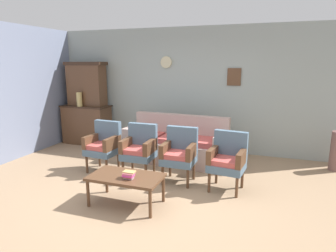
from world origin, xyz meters
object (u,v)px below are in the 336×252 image
object	(u,v)px
coffee_table	(126,179)
book_stack_on_table	(129,175)
side_cabinet	(87,124)
floral_couch	(176,145)
vase_on_cabinet	(79,99)
armchair_row_middle	(140,148)
armchair_by_doorway	(104,144)
armchair_near_couch_end	(228,158)
armchair_near_cabinet	(180,152)

from	to	relation	value
coffee_table	book_stack_on_table	distance (m)	0.15
side_cabinet	floral_couch	distance (m)	2.53
vase_on_cabinet	armchair_row_middle	distance (m)	2.60
side_cabinet	armchair_row_middle	xyz separation A→B (m)	(2.11, -1.51, 0.03)
floral_couch	armchair_row_middle	size ratio (longest dim) A/B	2.26
armchair_row_middle	side_cabinet	bearing A→B (deg)	144.45
armchair_by_doorway	coffee_table	world-z (taller)	armchair_by_doorway
side_cabinet	armchair_near_couch_end	xyz separation A→B (m)	(3.63, -1.58, 0.03)
side_cabinet	coffee_table	xyz separation A→B (m)	(2.38, -2.55, -0.09)
armchair_row_middle	armchair_near_cabinet	distance (m)	0.73
floral_couch	book_stack_on_table	xyz separation A→B (m)	(0.00, -2.09, 0.15)
floral_couch	armchair_near_cabinet	xyz separation A→B (m)	(0.37, -0.98, 0.17)
floral_couch	armchair_near_cabinet	distance (m)	1.06
armchair_near_couch_end	armchair_row_middle	bearing A→B (deg)	177.35
armchair_near_couch_end	coffee_table	size ratio (longest dim) A/B	0.90
floral_couch	book_stack_on_table	bearing A→B (deg)	-89.98
vase_on_cabinet	armchair_by_doorway	xyz separation A→B (m)	(1.44, -1.33, -0.60)
floral_couch	vase_on_cabinet	bearing A→B (deg)	171.68
armchair_near_cabinet	book_stack_on_table	world-z (taller)	armchair_near_cabinet
armchair_by_doorway	armchair_near_couch_end	size ratio (longest dim) A/B	1.00
coffee_table	book_stack_on_table	world-z (taller)	book_stack_on_table
vase_on_cabinet	side_cabinet	bearing A→B (deg)	74.31
armchair_by_doorway	book_stack_on_table	world-z (taller)	armchair_by_doorway
armchair_row_middle	armchair_near_couch_end	world-z (taller)	same
armchair_near_couch_end	armchair_by_doorway	bearing A→B (deg)	178.05
armchair_by_doorway	armchair_near_couch_end	bearing A→B (deg)	-1.95
floral_couch	armchair_by_doorway	bearing A→B (deg)	-138.40
armchair_row_middle	armchair_near_cabinet	bearing A→B (deg)	-1.31
floral_couch	armchair_row_middle	bearing A→B (deg)	-110.55
vase_on_cabinet	armchair_by_doorway	size ratio (longest dim) A/B	0.37
armchair_row_middle	coffee_table	bearing A→B (deg)	-75.24
armchair_row_middle	armchair_near_couch_end	size ratio (longest dim) A/B	1.00
vase_on_cabinet	armchair_row_middle	world-z (taller)	vase_on_cabinet
vase_on_cabinet	armchair_by_doorway	bearing A→B (deg)	-42.64
armchair_by_doorway	coffee_table	bearing A→B (deg)	-46.57
side_cabinet	coffee_table	bearing A→B (deg)	-46.93
armchair_near_cabinet	book_stack_on_table	distance (m)	1.17
side_cabinet	book_stack_on_table	size ratio (longest dim) A/B	7.30
vase_on_cabinet	coffee_table	distance (m)	3.47
armchair_row_middle	book_stack_on_table	size ratio (longest dim) A/B	5.69
armchair_row_middle	armchair_near_couch_end	distance (m)	1.52
vase_on_cabinet	book_stack_on_table	distance (m)	3.57
floral_couch	armchair_by_doorway	world-z (taller)	same
vase_on_cabinet	book_stack_on_table	xyz separation A→B (m)	(2.52, -2.45, -0.62)
armchair_near_couch_end	side_cabinet	bearing A→B (deg)	156.52
side_cabinet	book_stack_on_table	world-z (taller)	side_cabinet
armchair_by_doorway	armchair_near_cabinet	size ratio (longest dim) A/B	1.00
armchair_by_doorway	side_cabinet	bearing A→B (deg)	132.82
armchair_near_cabinet	vase_on_cabinet	bearing A→B (deg)	154.96
armchair_by_doorway	armchair_near_couch_end	xyz separation A→B (m)	(2.24, -0.08, 0.00)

